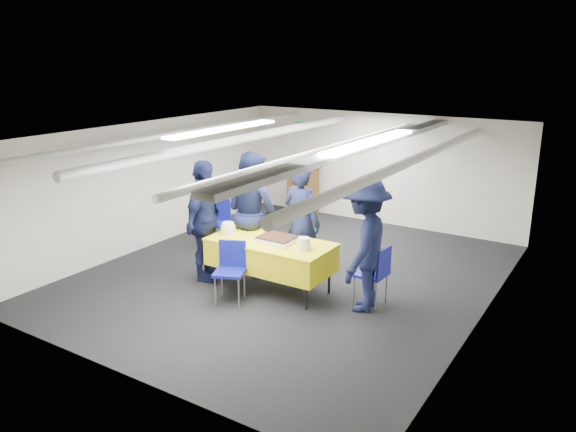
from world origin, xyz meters
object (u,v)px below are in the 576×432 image
(serving_table, at_px, (271,254))
(podium, at_px, (303,189))
(sailor_b, at_px, (252,212))
(sailor_a, at_px, (302,222))
(chair_right, at_px, (376,270))
(sailor_c, at_px, (204,221))
(sheet_cake, at_px, (277,239))
(chair_left, at_px, (219,218))
(chair_near, at_px, (231,265))
(sailor_d, at_px, (364,245))

(serving_table, xyz_separation_m, podium, (-1.64, 3.70, 0.05))
(serving_table, xyz_separation_m, sailor_b, (-0.71, 0.53, 0.43))
(sailor_a, bearing_deg, chair_right, 175.10)
(serving_table, relative_size, sailor_a, 1.02)
(sailor_c, bearing_deg, chair_right, -96.80)
(sheet_cake, distance_m, chair_right, 1.52)
(sheet_cake, distance_m, sailor_b, 0.98)
(podium, xyz_separation_m, chair_left, (-0.31, -2.52, -0.08))
(serving_table, height_order, chair_left, chair_left)
(serving_table, xyz_separation_m, chair_right, (1.57, 0.34, -0.03))
(chair_near, height_order, chair_right, same)
(sailor_b, xyz_separation_m, sailor_c, (-0.40, -0.73, -0.03))
(podium, distance_m, sailor_d, 4.73)
(chair_near, relative_size, chair_left, 1.00)
(chair_left, height_order, sailor_d, sailor_d)
(serving_table, height_order, sheet_cake, sheet_cake)
(chair_right, distance_m, sailor_a, 1.51)
(podium, height_order, chair_left, podium)
(podium, xyz_separation_m, sailor_c, (0.54, -3.90, 0.34))
(chair_right, relative_size, chair_left, 1.00)
(sailor_a, relative_size, sailor_c, 0.96)
(sailor_c, bearing_deg, chair_near, -134.13)
(chair_left, bearing_deg, sailor_a, -13.82)
(chair_near, xyz_separation_m, sailor_b, (-0.43, 1.13, 0.46))
(sailor_a, distance_m, sailor_c, 1.52)
(sailor_c, height_order, sailor_d, sailor_c)
(chair_left, bearing_deg, sailor_c, -58.47)
(sheet_cake, bearing_deg, chair_right, 12.38)
(chair_left, relative_size, sailor_c, 0.45)
(chair_near, bearing_deg, chair_right, 26.96)
(chair_right, bearing_deg, sailor_c, -168.63)
(chair_near, bearing_deg, sailor_d, 23.08)
(chair_near, xyz_separation_m, sailor_a, (0.43, 1.26, 0.39))
(serving_table, bearing_deg, sailor_b, 143.35)
(chair_left, xyz_separation_m, sailor_b, (1.24, -0.65, 0.46))
(chair_left, bearing_deg, sheet_cake, -29.42)
(chair_right, bearing_deg, sheet_cake, -167.62)
(sailor_d, bearing_deg, sailor_b, -109.66)
(sheet_cake, bearing_deg, chair_near, -122.01)
(chair_right, xyz_separation_m, sailor_c, (-2.67, -0.54, 0.43))
(sailor_a, xyz_separation_m, sailor_d, (1.31, -0.52, 0.02))
(sailor_a, relative_size, sailor_d, 0.97)
(podium, relative_size, chair_left, 1.44)
(sheet_cake, distance_m, sailor_c, 1.24)
(sailor_c, bearing_deg, podium, -10.34)
(podium, distance_m, chair_near, 4.52)
(chair_right, relative_size, sailor_b, 0.44)
(podium, bearing_deg, serving_table, -66.07)
(sailor_a, bearing_deg, sailor_b, 16.75)
(sheet_cake, height_order, podium, podium)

